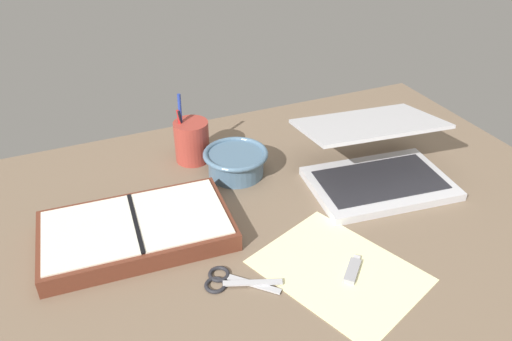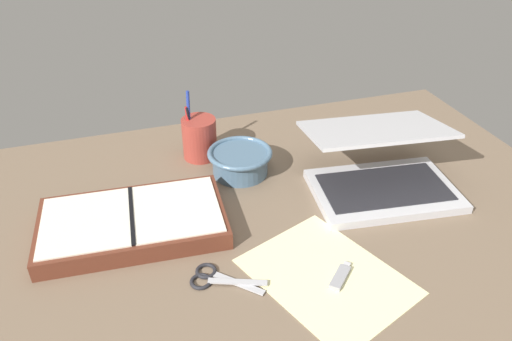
{
  "view_description": "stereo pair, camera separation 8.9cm",
  "coord_description": "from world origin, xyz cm",
  "px_view_note": "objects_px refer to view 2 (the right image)",
  "views": [
    {
      "loc": [
        -33.82,
        -70.61,
        65.95
      ],
      "look_at": [
        1.16,
        10.51,
        9.0
      ],
      "focal_mm": 35.0,
      "sensor_mm": 36.0,
      "label": 1
    },
    {
      "loc": [
        -25.45,
        -73.73,
        65.95
      ],
      "look_at": [
        1.16,
        10.51,
        9.0
      ],
      "focal_mm": 35.0,
      "sensor_mm": 36.0,
      "label": 2
    }
  ],
  "objects_px": {
    "pen_cup": "(199,138)",
    "planner": "(133,222)",
    "laptop": "(381,169)",
    "scissors": "(212,278)",
    "bowl": "(240,161)"
  },
  "relations": [
    {
      "from": "bowl",
      "to": "scissors",
      "type": "relative_size",
      "value": 1.15
    },
    {
      "from": "laptop",
      "to": "planner",
      "type": "bearing_deg",
      "value": -174.56
    },
    {
      "from": "bowl",
      "to": "planner",
      "type": "xyz_separation_m",
      "value": [
        -0.26,
        -0.14,
        -0.01
      ]
    },
    {
      "from": "scissors",
      "to": "laptop",
      "type": "bearing_deg",
      "value": 54.51
    },
    {
      "from": "laptop",
      "to": "planner",
      "type": "relative_size",
      "value": 0.91
    },
    {
      "from": "pen_cup",
      "to": "scissors",
      "type": "distance_m",
      "value": 0.43
    },
    {
      "from": "pen_cup",
      "to": "planner",
      "type": "bearing_deg",
      "value": -127.77
    },
    {
      "from": "laptop",
      "to": "pen_cup",
      "type": "relative_size",
      "value": 1.99
    },
    {
      "from": "scissors",
      "to": "pen_cup",
      "type": "bearing_deg",
      "value": 113.44
    },
    {
      "from": "laptop",
      "to": "pen_cup",
      "type": "xyz_separation_m",
      "value": [
        -0.35,
        0.25,
        0.0
      ]
    },
    {
      "from": "laptop",
      "to": "scissors",
      "type": "distance_m",
      "value": 0.46
    },
    {
      "from": "pen_cup",
      "to": "planner",
      "type": "height_order",
      "value": "pen_cup"
    },
    {
      "from": "bowl",
      "to": "scissors",
      "type": "xyz_separation_m",
      "value": [
        -0.14,
        -0.32,
        -0.03
      ]
    },
    {
      "from": "laptop",
      "to": "scissors",
      "type": "bearing_deg",
      "value": -151.71
    },
    {
      "from": "bowl",
      "to": "scissors",
      "type": "height_order",
      "value": "bowl"
    }
  ]
}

